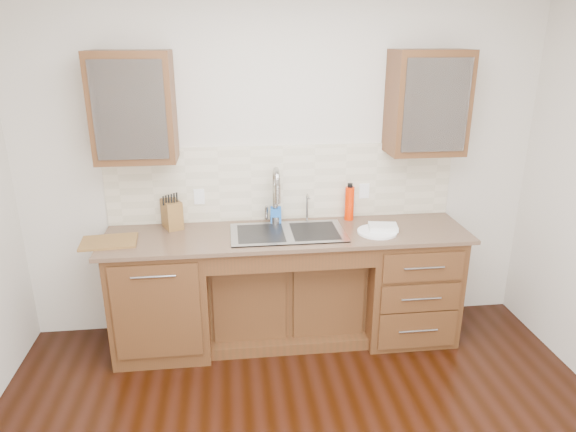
{
  "coord_description": "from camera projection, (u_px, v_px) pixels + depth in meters",
  "views": [
    {
      "loc": [
        -0.41,
        -2.1,
        2.3
      ],
      "look_at": [
        0.0,
        1.4,
        1.05
      ],
      "focal_mm": 32.0,
      "sensor_mm": 36.0,
      "label": 1
    }
  ],
  "objects": [
    {
      "name": "wall_back",
      "position": [
        282.0,
        163.0,
        4.01
      ],
      "size": [
        4.0,
        0.1,
        2.7
      ],
      "primitive_type": "cube",
      "color": "beige",
      "rests_on": "ground"
    },
    {
      "name": "upper_cabinet_left",
      "position": [
        134.0,
        107.0,
        3.53
      ],
      "size": [
        0.55,
        0.34,
        0.75
      ],
      "primitive_type": "cube",
      "color": "#593014",
      "rests_on": "wall_back"
    },
    {
      "name": "cutting_board",
      "position": [
        109.0,
        242.0,
        3.61
      ],
      "size": [
        0.4,
        0.3,
        0.02
      ],
      "primitive_type": "cube",
      "rotation": [
        0.0,
        0.0,
        0.09
      ],
      "color": "brown",
      "rests_on": "countertop"
    },
    {
      "name": "water_bottle",
      "position": [
        349.0,
        203.0,
        4.03
      ],
      "size": [
        0.09,
        0.09,
        0.27
      ],
      "primitive_type": "cylinder",
      "rotation": [
        0.0,
        0.0,
        0.41
      ],
      "color": "red",
      "rests_on": "countertop"
    },
    {
      "name": "cup_right_b",
      "position": [
        436.0,
        110.0,
        3.79
      ],
      "size": [
        0.1,
        0.1,
        0.09
      ],
      "primitive_type": "imported",
      "rotation": [
        0.0,
        0.0,
        -0.04
      ],
      "color": "white",
      "rests_on": "upper_cabinet_right"
    },
    {
      "name": "base_cabinet_right",
      "position": [
        406.0,
        282.0,
        4.08
      ],
      "size": [
        0.7,
        0.62,
        0.88
      ],
      "primitive_type": "cube",
      "color": "#593014",
      "rests_on": "ground"
    },
    {
      "name": "base_cabinet_left",
      "position": [
        163.0,
        295.0,
        3.87
      ],
      "size": [
        0.7,
        0.62,
        0.88
      ],
      "primitive_type": "cube",
      "color": "#593014",
      "rests_on": "ground"
    },
    {
      "name": "dish_towel",
      "position": [
        383.0,
        227.0,
        3.83
      ],
      "size": [
        0.23,
        0.19,
        0.03
      ],
      "primitive_type": "cube",
      "rotation": [
        0.0,
        0.0,
        -0.18
      ],
      "color": "white",
      "rests_on": "plate"
    },
    {
      "name": "filter_tap",
      "position": [
        307.0,
        207.0,
        3.99
      ],
      "size": [
        0.02,
        0.02,
        0.24
      ],
      "primitive_type": "cylinder",
      "color": "#999993",
      "rests_on": "countertop"
    },
    {
      "name": "cup_left_a",
      "position": [
        125.0,
        115.0,
        3.54
      ],
      "size": [
        0.12,
        0.12,
        0.1
      ],
      "primitive_type": "imported",
      "rotation": [
        0.0,
        0.0,
        -0.01
      ],
      "color": "white",
      "rests_on": "upper_cabinet_left"
    },
    {
      "name": "base_cabinet_center",
      "position": [
        286.0,
        293.0,
        4.09
      ],
      "size": [
        1.2,
        0.44,
        0.7
      ],
      "primitive_type": "cube",
      "color": "#593014",
      "rests_on": "ground"
    },
    {
      "name": "cup_right_a",
      "position": [
        415.0,
        110.0,
        3.77
      ],
      "size": [
        0.15,
        0.15,
        0.09
      ],
      "primitive_type": "imported",
      "rotation": [
        0.0,
        0.0,
        -0.42
      ],
      "color": "silver",
      "rests_on": "upper_cabinet_right"
    },
    {
      "name": "knife_block",
      "position": [
        172.0,
        214.0,
        3.88
      ],
      "size": [
        0.18,
        0.22,
        0.21
      ],
      "primitive_type": "cube",
      "rotation": [
        0.0,
        0.0,
        0.4
      ],
      "color": "olive",
      "rests_on": "countertop"
    },
    {
      "name": "backsplash",
      "position": [
        283.0,
        183.0,
        4.0
      ],
      "size": [
        2.7,
        0.02,
        0.59
      ],
      "primitive_type": "cube",
      "color": "beige",
      "rests_on": "wall_back"
    },
    {
      "name": "outlet_right",
      "position": [
        364.0,
        191.0,
        4.09
      ],
      "size": [
        0.08,
        0.01,
        0.12
      ],
      "primitive_type": "cube",
      "color": "white",
      "rests_on": "backsplash"
    },
    {
      "name": "faucet",
      "position": [
        275.0,
        199.0,
        3.93
      ],
      "size": [
        0.04,
        0.04,
        0.4
      ],
      "primitive_type": "cylinder",
      "color": "#999993",
      "rests_on": "countertop"
    },
    {
      "name": "outlet_left",
      "position": [
        199.0,
        197.0,
        3.94
      ],
      "size": [
        0.08,
        0.01,
        0.12
      ],
      "primitive_type": "cube",
      "color": "white",
      "rests_on": "backsplash"
    },
    {
      "name": "cup_left_b",
      "position": [
        154.0,
        116.0,
        3.56
      ],
      "size": [
        0.11,
        0.11,
        0.08
      ],
      "primitive_type": "imported",
      "rotation": [
        0.0,
        0.0,
        0.28
      ],
      "color": "white",
      "rests_on": "upper_cabinet_left"
    },
    {
      "name": "upper_cabinet_right",
      "position": [
        427.0,
        103.0,
        3.76
      ],
      "size": [
        0.55,
        0.34,
        0.75
      ],
      "primitive_type": "cube",
      "color": "#593014",
      "rests_on": "wall_back"
    },
    {
      "name": "plate",
      "position": [
        377.0,
        232.0,
        3.8
      ],
      "size": [
        0.37,
        0.37,
        0.02
      ],
      "primitive_type": "cylinder",
      "rotation": [
        0.0,
        0.0,
        0.31
      ],
      "color": "white",
      "rests_on": "countertop"
    },
    {
      "name": "sink",
      "position": [
        288.0,
        244.0,
        3.82
      ],
      "size": [
        0.84,
        0.46,
        0.19
      ],
      "primitive_type": "cube",
      "color": "#9E9EA5",
      "rests_on": "countertop"
    },
    {
      "name": "soap_bottle",
      "position": [
        276.0,
        212.0,
        3.97
      ],
      "size": [
        0.09,
        0.09,
        0.18
      ],
      "primitive_type": "imported",
      "rotation": [
        0.0,
        0.0,
        -0.07
      ],
      "color": "blue",
      "rests_on": "countertop"
    },
    {
      "name": "countertop",
      "position": [
        288.0,
        235.0,
        3.81
      ],
      "size": [
        2.7,
        0.65,
        0.03
      ],
      "primitive_type": "cube",
      "color": "#84705B",
      "rests_on": "base_cabinet_left"
    }
  ]
}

